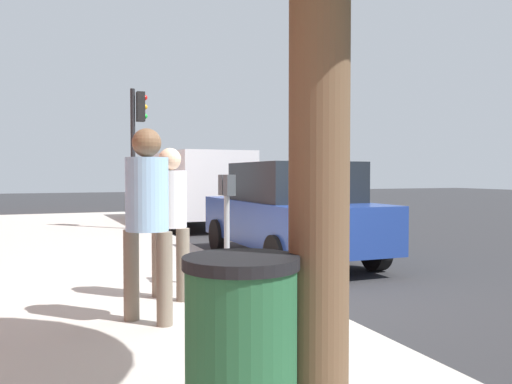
{
  "coord_description": "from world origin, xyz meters",
  "views": [
    {
      "loc": [
        -6.07,
        2.74,
        1.57
      ],
      "look_at": [
        -0.11,
        0.34,
        1.35
      ],
      "focal_mm": 36.87,
      "sensor_mm": 36.0,
      "label": 1
    }
  ],
  "objects": [
    {
      "name": "pedestrian_bystander",
      "position": [
        -1.08,
        1.84,
        1.26
      ],
      "size": [
        0.46,
        0.41,
        1.85
      ],
      "rotation": [
        0.0,
        0.0,
        -0.87
      ],
      "color": "#726656",
      "rests_on": "sidewalk_slab"
    },
    {
      "name": "traffic_signal",
      "position": [
        7.66,
        0.53,
        2.58
      ],
      "size": [
        0.24,
        0.44,
        3.6
      ],
      "color": "black",
      "rests_on": "sidewalk_slab"
    },
    {
      "name": "ground_plane",
      "position": [
        0.0,
        0.0,
        0.0
      ],
      "size": [
        80.0,
        80.0,
        0.0
      ],
      "primitive_type": "plane",
      "color": "#2B2B2D",
      "rests_on": "ground"
    },
    {
      "name": "trash_bin",
      "position": [
        -3.64,
        1.84,
        0.66
      ],
      "size": [
        0.59,
        0.59,
        1.01
      ],
      "color": "#1E4C2D",
      "rests_on": "sidewalk_slab"
    },
    {
      "name": "parking_meter",
      "position": [
        0.14,
        0.63,
        1.17
      ],
      "size": [
        0.36,
        0.12,
        1.41
      ],
      "color": "gray",
      "rests_on": "sidewalk_slab"
    },
    {
      "name": "parked_van_far",
      "position": [
        9.14,
        -1.35,
        1.26
      ],
      "size": [
        5.27,
        2.27,
        2.18
      ],
      "color": "silver",
      "rests_on": "ground_plane"
    },
    {
      "name": "parked_sedan_near",
      "position": [
        2.44,
        -1.35,
        0.89
      ],
      "size": [
        4.41,
        1.98,
        1.77
      ],
      "color": "navy",
      "rests_on": "ground_plane"
    },
    {
      "name": "sidewalk_slab",
      "position": [
        0.0,
        3.0,
        0.07
      ],
      "size": [
        28.0,
        6.0,
        0.15
      ],
      "primitive_type": "cube",
      "color": "#B7B2A8",
      "rests_on": "ground_plane"
    },
    {
      "name": "pedestrian_at_meter",
      "position": [
        -0.21,
        1.43,
        1.15
      ],
      "size": [
        0.46,
        0.37,
        1.71
      ],
      "rotation": [
        0.0,
        0.0,
        -0.96
      ],
      "color": "#726656",
      "rests_on": "sidewalk_slab"
    }
  ]
}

